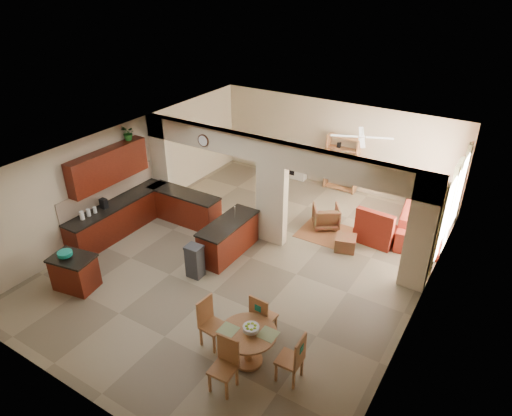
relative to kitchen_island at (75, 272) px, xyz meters
The scene contains 39 objects.
floor 4.13m from the kitchen_island, 48.07° to the left, with size 10.00×10.00×0.00m, color #807359.
ceiling 4.76m from the kitchen_island, 48.07° to the left, with size 10.00×10.00×0.00m, color white.
wall_back 8.57m from the kitchen_island, 71.17° to the left, with size 8.00×8.00×0.00m, color #C3B28E.
wall_front 3.51m from the kitchen_island, 35.22° to the right, with size 8.00×8.00×0.00m, color #C3B28E.
wall_left 3.45m from the kitchen_island, 112.25° to the left, with size 10.00×10.00×0.00m, color #C3B28E.
wall_right 7.48m from the kitchen_island, 24.39° to the left, with size 10.00×10.00×0.00m, color #C3B28E.
partition_left_pier 4.29m from the kitchen_island, 103.19° to the left, with size 0.60×0.25×2.80m, color #C3B28E.
partition_center_pier 4.95m from the kitchen_island, 55.91° to the left, with size 0.80×0.25×2.20m, color #C3B28E.
partition_right_pier 7.68m from the kitchen_island, 32.20° to the left, with size 0.60×0.25×2.80m, color #C3B28E.
partition_header 5.33m from the kitchen_island, 55.91° to the left, with size 8.00×0.25×0.60m, color #C3B28E.
kitchen_counter 2.86m from the kitchen_island, 100.32° to the left, with size 2.52×3.29×1.48m.
upper_cabinets 2.92m from the kitchen_island, 115.37° to the left, with size 0.35×2.40×0.90m, color #400F07.
peninsula 3.65m from the kitchen_island, 53.91° to the left, with size 0.70×1.85×0.91m.
wall_clock 4.47m from the kitchen_island, 79.17° to the left, with size 0.34×0.34×0.03m, color #512B1B.
rug 6.51m from the kitchen_island, 52.58° to the left, with size 1.60×1.30×0.01m, color brown.
fireplace 7.98m from the kitchen_island, 81.72° to the left, with size 1.60×0.35×1.20m.
shelving_unit 8.48m from the kitchen_island, 68.54° to the left, with size 1.00×0.32×1.80m, color brown.
window_a 8.63m from the kitchen_island, 38.58° to the left, with size 0.02×0.90×1.90m, color white.
window_b 9.78m from the kitchen_island, 46.42° to the left, with size 0.02×0.90×1.90m, color white.
glazed_door 9.17m from the kitchen_island, 42.75° to the left, with size 0.02×0.70×2.10m, color white.
drape_a_left 8.24m from the kitchen_island, 35.48° to the left, with size 0.10×0.28×2.30m, color #3D1F18.
drape_a_right 8.99m from the kitchen_island, 41.75° to the left, with size 0.10×0.28×2.30m, color #3D1F18.
drape_b_left 9.32m from the kitchen_island, 44.05° to the left, with size 0.10×0.28×2.30m, color #3D1F18.
drape_b_right 10.19m from the kitchen_island, 48.92° to the left, with size 0.10×0.28×2.30m, color #3D1F18.
ceiling_fan 7.71m from the kitchen_island, 54.97° to the left, with size 1.00×1.00×0.10m, color white.
kitchen_island is the anchor object (origin of this frame).
teal_bowl 0.49m from the kitchen_island, 140.54° to the right, with size 0.32×0.32×0.15m, color #138370.
trash_can 2.68m from the kitchen_island, 40.96° to the left, with size 0.36×0.30×0.76m, color #303033.
dining_table 4.50m from the kitchen_island, ahead, with size 1.05×1.05×0.72m.
fruit_bowl 4.57m from the kitchen_island, ahead, with size 0.30×0.30×0.16m, color #92C029.
sofa 8.98m from the kitchen_island, 47.66° to the left, with size 1.11×2.84×0.83m, color maroon.
chaise 7.53m from the kitchen_island, 47.09° to the left, with size 1.01×0.82×0.40m, color maroon.
armchair 6.59m from the kitchen_island, 55.94° to the left, with size 0.69×0.71×0.64m, color maroon.
ottoman 6.57m from the kitchen_island, 45.56° to the left, with size 0.51×0.51×0.37m, color maroon.
plant 3.91m from the kitchen_island, 109.23° to the left, with size 0.37×0.32×0.41m, color #144913.
chair_north 4.47m from the kitchen_island, 11.26° to the left, with size 0.44×0.44×1.02m.
chair_east 5.42m from the kitchen_island, ahead, with size 0.44×0.44×1.02m.
chair_south 4.48m from the kitchen_island, ahead, with size 0.44×0.45×1.02m.
chair_west 3.62m from the kitchen_island, ahead, with size 0.46×0.46×1.02m.
Camera 1 is at (5.09, -7.95, 6.58)m, focal length 32.00 mm.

